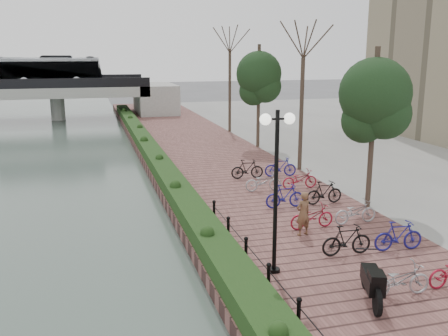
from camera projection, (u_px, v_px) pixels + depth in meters
name	position (u px, v px, depth m)	size (l,w,h in m)	color
promenade	(222.00, 172.00, 27.83)	(8.00, 75.00, 0.50)	brown
hedge	(155.00, 157.00, 29.19)	(1.10, 56.00, 0.60)	#1A3814
chain_fence	(282.00, 295.00, 12.46)	(0.10, 14.10, 0.70)	black
lamppost	(277.00, 157.00, 13.84)	(1.02, 0.32, 4.74)	black
motorcycle	(372.00, 280.00, 12.78)	(0.57, 1.84, 1.15)	black
pedestrian	(303.00, 214.00, 17.36)	(0.57, 0.38, 1.58)	brown
bicycle_parking	(320.00, 205.00, 19.42)	(2.40, 14.69, 1.00)	#A5A5AA
street_trees	(330.00, 119.00, 23.56)	(3.20, 37.12, 6.80)	#31261D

